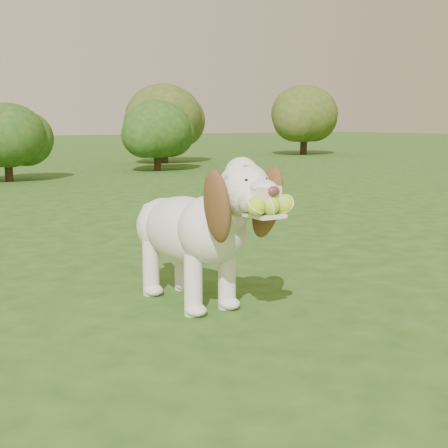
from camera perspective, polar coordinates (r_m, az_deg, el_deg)
ground at (r=3.09m, az=-3.41°, el=-9.06°), size 80.00×80.00×0.00m
dog at (r=3.28m, az=-2.49°, el=-0.18°), size 0.43×1.25×0.81m
shrub_c at (r=10.74m, az=-19.24°, el=7.67°), size 1.23×1.23×1.28m
shrub_h at (r=18.55m, az=7.35°, el=9.96°), size 1.94×1.94×2.01m
shrub_d at (r=12.43m, az=-6.16°, el=8.61°), size 1.34×1.34×1.39m
shrub_f at (r=14.71m, az=-5.55°, el=9.74°), size 1.77×1.77×1.83m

